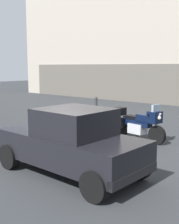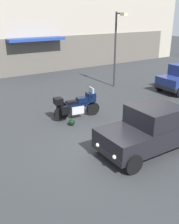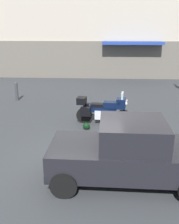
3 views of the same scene
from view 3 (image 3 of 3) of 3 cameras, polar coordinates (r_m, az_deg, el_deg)
ground_plane at (r=7.71m, az=-2.00°, el=-10.98°), size 80.00×80.00×0.00m
motorcycle at (r=10.33m, az=2.94°, el=0.57°), size 2.26×0.87×1.36m
helmet at (r=9.91m, az=-0.69°, el=-3.14°), size 0.28×0.28×0.28m
car_hatchback_near at (r=6.53m, az=8.39°, el=-8.89°), size 3.90×1.83×1.64m
bollard_curbside at (r=14.32m, az=-16.01°, el=4.59°), size 0.16×0.16×1.01m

